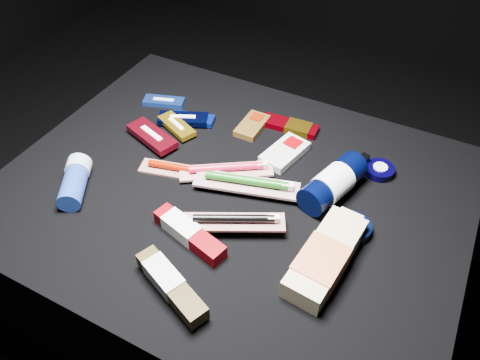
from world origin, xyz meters
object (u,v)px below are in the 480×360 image
at_px(lotion_bottle, 333,183).
at_px(deodorant_stick, 75,181).
at_px(bodywash_bottle, 325,259).
at_px(toothpaste_carton_red, 187,232).

xyz_separation_m(lotion_bottle, deodorant_stick, (-0.49, -0.24, -0.01)).
xyz_separation_m(bodywash_bottle, deodorant_stick, (-0.54, -0.06, 0.00)).
relative_size(deodorant_stick, toothpaste_carton_red, 0.79).
bearing_deg(lotion_bottle, toothpaste_carton_red, -114.38).
bearing_deg(bodywash_bottle, deodorant_stick, -168.20).
xyz_separation_m(bodywash_bottle, toothpaste_carton_red, (-0.26, -0.06, -0.01)).
relative_size(lotion_bottle, deodorant_stick, 1.58).
height_order(bodywash_bottle, toothpaste_carton_red, bodywash_bottle).
xyz_separation_m(deodorant_stick, toothpaste_carton_red, (0.28, -0.00, -0.01)).
height_order(deodorant_stick, toothpaste_carton_red, deodorant_stick).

